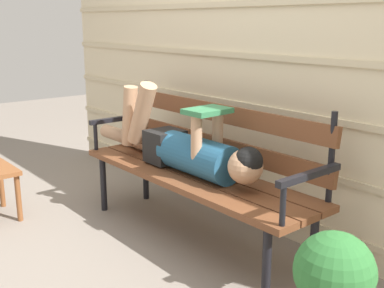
# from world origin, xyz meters

# --- Properties ---
(ground_plane) EXTENTS (12.00, 12.00, 0.00)m
(ground_plane) POSITION_xyz_m (0.00, 0.00, 0.00)
(ground_plane) COLOR gray
(house_siding) EXTENTS (4.46, 0.08, 2.22)m
(house_siding) POSITION_xyz_m (0.00, 0.68, 1.11)
(house_siding) COLOR beige
(house_siding) RESTS_ON ground
(park_bench) EXTENTS (1.75, 0.48, 0.90)m
(park_bench) POSITION_xyz_m (0.00, 0.26, 0.48)
(park_bench) COLOR brown
(park_bench) RESTS_ON ground
(reclining_person) EXTENTS (1.68, 0.25, 0.52)m
(reclining_person) POSITION_xyz_m (-0.08, 0.19, 0.58)
(reclining_person) COLOR #23567A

